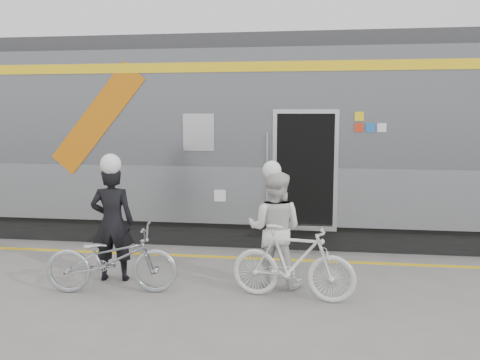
% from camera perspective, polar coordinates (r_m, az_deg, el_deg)
% --- Properties ---
extents(ground, '(90.00, 90.00, 0.00)m').
position_cam_1_polar(ground, '(7.32, -3.49, -13.35)').
color(ground, slate).
rests_on(ground, ground).
extents(train, '(24.00, 3.17, 4.10)m').
position_cam_1_polar(train, '(11.15, -3.89, 4.65)').
color(train, black).
rests_on(train, ground).
extents(safety_strip, '(24.00, 0.12, 0.01)m').
position_cam_1_polar(safety_strip, '(9.32, -0.79, -8.69)').
color(safety_strip, yellow).
rests_on(safety_strip, ground).
extents(man, '(0.72, 0.53, 1.82)m').
position_cam_1_polar(man, '(8.17, -14.14, -4.68)').
color(man, black).
rests_on(man, ground).
extents(bicycle_left, '(1.99, 0.95, 1.00)m').
position_cam_1_polar(bicycle_left, '(7.70, -14.21, -8.57)').
color(bicycle_left, '#A5A8AC').
rests_on(bicycle_left, ground).
extents(woman, '(0.94, 0.78, 1.75)m').
position_cam_1_polar(woman, '(7.68, 3.92, -5.52)').
color(woman, silver).
rests_on(woman, ground).
extents(bicycle_right, '(1.82, 0.76, 1.06)m').
position_cam_1_polar(bicycle_right, '(7.22, 5.97, -9.21)').
color(bicycle_right, silver).
rests_on(bicycle_right, ground).
extents(helmet_man, '(0.32, 0.32, 0.32)m').
position_cam_1_polar(helmet_man, '(8.01, -14.38, 2.81)').
color(helmet_man, white).
rests_on(helmet_man, man).
extents(helmet_woman, '(0.28, 0.28, 0.28)m').
position_cam_1_polar(helmet_woman, '(7.52, 3.99, 2.03)').
color(helmet_woman, white).
rests_on(helmet_woman, woman).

